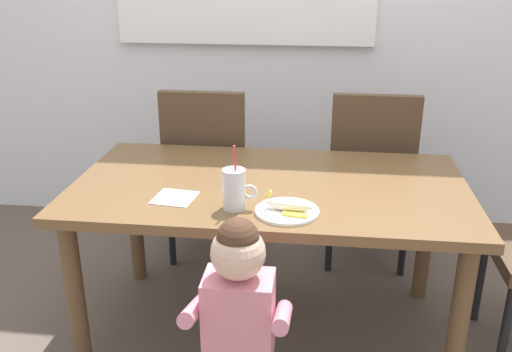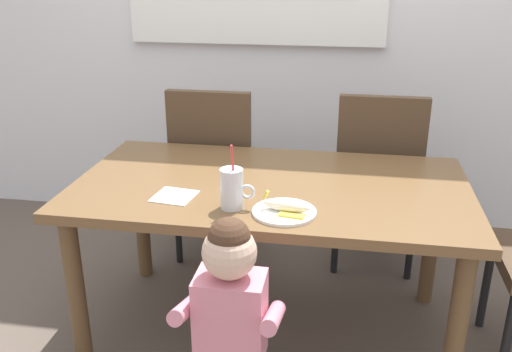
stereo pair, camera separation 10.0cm
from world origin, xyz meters
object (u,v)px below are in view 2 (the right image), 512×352
at_px(dining_chair_right, 377,172).
at_px(paper_napkin, 174,196).
at_px(dining_chair_left, 216,165).
at_px(snack_plate, 284,212).
at_px(milk_cup, 232,191).
at_px(peeled_banana, 287,206).
at_px(dining_table, 271,203).
at_px(toddler_standing, 230,308).

xyz_separation_m(dining_chair_right, paper_napkin, (-0.80, -0.85, 0.17)).
distance_m(dining_chair_left, snack_plate, 1.03).
distance_m(milk_cup, peeled_banana, 0.21).
height_order(dining_chair_left, snack_plate, dining_chair_left).
distance_m(peeled_banana, paper_napkin, 0.45).
relative_size(dining_chair_left, snack_plate, 4.17).
relative_size(dining_table, dining_chair_right, 1.65).
distance_m(dining_table, peeled_banana, 0.33).
bearing_deg(milk_cup, snack_plate, -5.10).
bearing_deg(dining_chair_right, peeled_banana, 69.04).
xyz_separation_m(milk_cup, paper_napkin, (-0.24, 0.06, -0.06)).
height_order(toddler_standing, snack_plate, toddler_standing).
distance_m(toddler_standing, milk_cup, 0.44).
bearing_deg(toddler_standing, snack_plate, 69.65).
height_order(milk_cup, snack_plate, milk_cup).
height_order(dining_table, peeled_banana, peeled_banana).
distance_m(milk_cup, paper_napkin, 0.26).
height_order(dining_table, milk_cup, milk_cup).
relative_size(milk_cup, paper_napkin, 1.67).
height_order(dining_chair_right, milk_cup, dining_chair_right).
distance_m(dining_chair_left, toddler_standing, 1.28).
bearing_deg(dining_chair_left, paper_napkin, 92.82).
bearing_deg(paper_napkin, dining_chair_right, 46.75).
bearing_deg(dining_chair_right, dining_table, 54.84).
bearing_deg(milk_cup, dining_table, 68.63).
relative_size(dining_chair_right, peeled_banana, 5.49).
bearing_deg(peeled_banana, dining_chair_left, 118.14).
distance_m(dining_chair_right, snack_plate, 1.01).
xyz_separation_m(toddler_standing, peeled_banana, (0.14, 0.33, 0.21)).
height_order(dining_chair_left, dining_chair_right, same).
height_order(milk_cup, paper_napkin, milk_cup).
relative_size(dining_table, peeled_banana, 9.07).
bearing_deg(dining_table, peeled_banana, -71.13).
bearing_deg(milk_cup, toddler_standing, -79.46).
relative_size(dining_chair_left, peeled_banana, 5.49).
xyz_separation_m(milk_cup, peeled_banana, (0.20, -0.02, -0.04)).
height_order(milk_cup, peeled_banana, milk_cup).
relative_size(dining_chair_left, paper_napkin, 6.40).
relative_size(dining_chair_left, dining_chair_right, 1.00).
distance_m(toddler_standing, peeled_banana, 0.42).
bearing_deg(snack_plate, peeled_banana, -30.64).
xyz_separation_m(dining_chair_right, snack_plate, (-0.37, -0.93, 0.17)).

